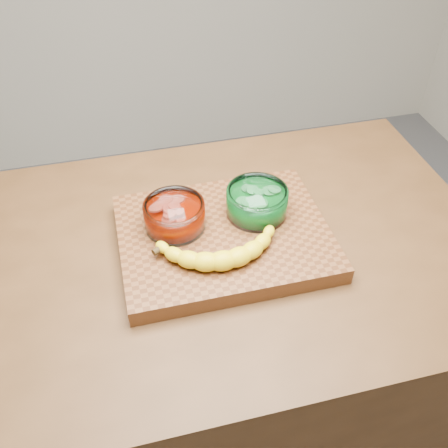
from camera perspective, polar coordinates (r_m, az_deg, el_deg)
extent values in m
plane|color=#56565B|center=(1.85, 0.00, -22.39)|extent=(3.50, 3.50, 0.00)
cube|color=#503118|center=(1.46, 0.00, -14.91)|extent=(1.20, 0.80, 0.90)
cube|color=brown|center=(1.09, 0.00, -1.55)|extent=(0.45, 0.35, 0.04)
cylinder|color=white|center=(1.07, -5.67, 0.98)|extent=(0.13, 0.13, 0.06)
cylinder|color=#B61800|center=(1.08, -5.64, 0.66)|extent=(0.11, 0.11, 0.04)
cylinder|color=#E76048|center=(1.06, -5.73, 1.72)|extent=(0.10, 0.10, 0.02)
cylinder|color=white|center=(1.10, 3.78, 2.53)|extent=(0.14, 0.14, 0.06)
cylinder|color=#118125|center=(1.11, 3.76, 2.19)|extent=(0.11, 0.11, 0.04)
cylinder|color=#5EC866|center=(1.09, 3.83, 3.27)|extent=(0.11, 0.11, 0.02)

